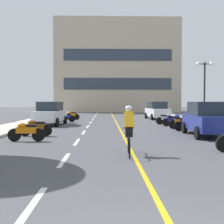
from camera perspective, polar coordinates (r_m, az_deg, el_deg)
ground_plane at (r=24.01m, az=0.37°, el=-2.28°), size 140.00×140.00×0.00m
curb_left at (r=27.76m, az=-14.85°, el=-1.63°), size 2.40×72.00×0.12m
curb_right at (r=28.13m, az=15.01°, el=-1.59°), size 2.40×72.00×0.12m
lane_dash_0 at (r=5.42m, az=-15.81°, el=-17.66°), size 0.14×2.20×0.01m
lane_dash_1 at (r=9.21m, az=-9.49°, el=-9.36°), size 0.14×2.20×0.01m
lane_dash_2 at (r=13.12m, az=-7.00°, el=-5.91°), size 0.14×2.20×0.01m
lane_dash_3 at (r=17.08m, az=-5.67°, el=-4.05°), size 0.14×2.20×0.01m
lane_dash_4 at (r=21.05m, az=-4.85°, el=-2.89°), size 0.14×2.20×0.01m
lane_dash_5 at (r=25.03m, az=-4.28°, el=-2.10°), size 0.14×2.20×0.01m
lane_dash_6 at (r=29.02m, az=-3.88°, el=-1.52°), size 0.14×2.20×0.01m
lane_dash_7 at (r=33.01m, az=-3.57°, el=-1.08°), size 0.14×2.20×0.01m
lane_dash_8 at (r=37.00m, az=-3.32°, el=-0.74°), size 0.14×2.20×0.01m
lane_dash_9 at (r=40.99m, az=-3.13°, el=-0.47°), size 0.14×2.20×0.01m
lane_dash_10 at (r=44.99m, az=-2.97°, el=-0.24°), size 0.14×2.20×0.01m
lane_dash_11 at (r=48.98m, az=-2.84°, el=-0.05°), size 0.14×2.20×0.01m
centre_line_yellow at (r=27.01m, az=0.71°, el=-1.78°), size 0.12×66.00×0.01m
office_building at (r=51.53m, az=1.01°, el=8.98°), size 21.44×6.48×16.02m
street_lamp_mid at (r=24.66m, az=17.96°, el=6.47°), size 1.46×0.36×4.95m
parked_car_near at (r=15.91m, az=18.36°, el=-1.30°), size 2.08×4.27×1.82m
parked_car_mid at (r=22.70m, az=-12.19°, el=-0.26°), size 2.18×4.32×1.82m
parked_car_far at (r=29.88m, az=8.98°, el=0.31°), size 2.16×4.31×1.82m
motorcycle_3 at (r=13.69m, az=-16.72°, el=-3.68°), size 1.70×0.60×0.92m
motorcycle_4 at (r=15.58m, az=-15.01°, el=-2.97°), size 1.70×0.60×0.92m
motorcycle_5 at (r=18.30m, az=14.90°, el=-2.23°), size 1.70×0.60×0.92m
motorcycle_6 at (r=19.66m, az=13.71°, el=-1.92°), size 1.70×0.60×0.92m
motorcycle_7 at (r=21.40m, az=12.28°, el=-1.59°), size 1.64×0.80×0.92m
motorcycle_8 at (r=23.26m, az=10.80°, el=-1.29°), size 1.70×0.60×0.92m
motorcycle_9 at (r=25.84m, az=-9.21°, el=-0.94°), size 1.70×0.60×0.92m
motorcycle_10 at (r=29.15m, az=-8.06°, el=-0.60°), size 1.64×0.78×0.92m
cyclist_rider at (r=9.77m, az=3.38°, el=-3.43°), size 0.42×1.77×1.71m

